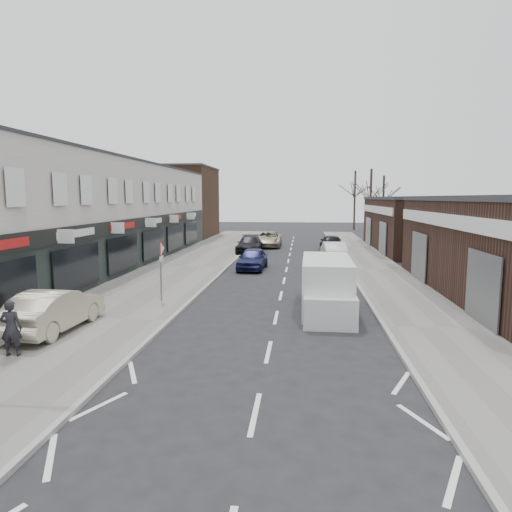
% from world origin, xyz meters
% --- Properties ---
extents(ground, '(160.00, 160.00, 0.00)m').
position_xyz_m(ground, '(0.00, 0.00, 0.00)').
color(ground, black).
rests_on(ground, ground).
extents(pavement_left, '(5.50, 64.00, 0.12)m').
position_xyz_m(pavement_left, '(-6.75, 22.00, 0.06)').
color(pavement_left, slate).
rests_on(pavement_left, ground).
extents(pavement_right, '(3.50, 64.00, 0.12)m').
position_xyz_m(pavement_right, '(5.75, 22.00, 0.06)').
color(pavement_right, slate).
rests_on(pavement_right, ground).
extents(shop_terrace_left, '(8.00, 41.00, 7.10)m').
position_xyz_m(shop_terrace_left, '(-13.50, 19.50, 3.55)').
color(shop_terrace_left, beige).
rests_on(shop_terrace_left, ground).
extents(brick_block_far, '(8.00, 10.00, 8.00)m').
position_xyz_m(brick_block_far, '(-13.50, 45.00, 4.00)').
color(brick_block_far, '#422B1C').
rests_on(brick_block_far, ground).
extents(right_unit_far, '(10.00, 16.00, 4.50)m').
position_xyz_m(right_unit_far, '(12.50, 34.00, 2.25)').
color(right_unit_far, '#39231A').
rests_on(right_unit_far, ground).
extents(tree_far_a, '(3.60, 3.60, 8.00)m').
position_xyz_m(tree_far_a, '(9.00, 48.00, 0.00)').
color(tree_far_a, '#382D26').
rests_on(tree_far_a, ground).
extents(tree_far_b, '(3.60, 3.60, 7.50)m').
position_xyz_m(tree_far_b, '(11.50, 54.00, 0.00)').
color(tree_far_b, '#382D26').
rests_on(tree_far_b, ground).
extents(tree_far_c, '(3.60, 3.60, 8.50)m').
position_xyz_m(tree_far_c, '(8.50, 60.00, 0.00)').
color(tree_far_c, '#382D26').
rests_on(tree_far_c, ground).
extents(warning_sign, '(0.12, 0.80, 2.70)m').
position_xyz_m(warning_sign, '(-5.16, 12.00, 2.20)').
color(warning_sign, slate).
rests_on(warning_sign, pavement_left).
extents(white_van, '(2.03, 5.57, 2.16)m').
position_xyz_m(white_van, '(2.00, 11.21, 1.02)').
color(white_van, silver).
rests_on(white_van, ground).
extents(sedan_on_pavement, '(1.69, 4.42, 1.44)m').
position_xyz_m(sedan_on_pavement, '(-7.40, 7.13, 0.84)').
color(sedan_on_pavement, '#BAB094').
rests_on(sedan_on_pavement, pavement_left).
extents(pedestrian, '(0.66, 0.49, 1.63)m').
position_xyz_m(pedestrian, '(-7.26, 4.59, 0.94)').
color(pedestrian, black).
rests_on(pedestrian, pavement_left).
extents(parked_car_left_a, '(1.87, 4.18, 1.39)m').
position_xyz_m(parked_car_left_a, '(-2.20, 21.81, 0.70)').
color(parked_car_left_a, '#151842').
rests_on(parked_car_left_a, ground).
extents(parked_car_left_b, '(2.12, 4.98, 1.43)m').
position_xyz_m(parked_car_left_b, '(-3.40, 30.59, 0.72)').
color(parked_car_left_b, black).
rests_on(parked_car_left_b, ground).
extents(parked_car_left_c, '(2.44, 5.24, 1.45)m').
position_xyz_m(parked_car_left_c, '(-2.20, 35.68, 0.73)').
color(parked_car_left_c, '#A29A82').
rests_on(parked_car_left_c, ground).
extents(parked_car_right_a, '(1.77, 4.47, 1.45)m').
position_xyz_m(parked_car_right_a, '(3.27, 26.24, 0.72)').
color(parked_car_right_a, silver).
rests_on(parked_car_right_a, ground).
extents(parked_car_right_b, '(1.89, 4.47, 1.51)m').
position_xyz_m(parked_car_right_b, '(3.50, 32.32, 0.75)').
color(parked_car_right_b, black).
rests_on(parked_car_right_b, ground).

